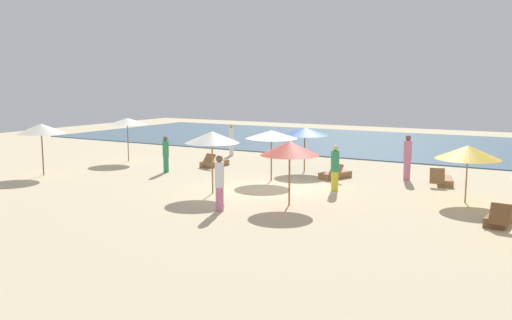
# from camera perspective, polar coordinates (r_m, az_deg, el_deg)

# --- Properties ---
(ground_plane) EXTENTS (60.00, 60.00, 0.00)m
(ground_plane) POSITION_cam_1_polar(r_m,az_deg,el_deg) (21.04, 2.17, -3.03)
(ground_plane) COLOR beige
(ocean_water) EXTENTS (48.00, 16.00, 0.06)m
(ocean_water) POSITION_cam_1_polar(r_m,az_deg,el_deg) (36.80, 14.47, 1.69)
(ocean_water) COLOR #476B7F
(ocean_water) RESTS_ON ground_plane
(umbrella_0) EXTENTS (2.06, 2.06, 2.32)m
(umbrella_0) POSITION_cam_1_polar(r_m,az_deg,el_deg) (25.49, -22.03, 3.14)
(umbrella_0) COLOR brown
(umbrella_0) RESTS_ON ground_plane
(umbrella_1) EXTENTS (2.00, 2.00, 2.19)m
(umbrella_1) POSITION_cam_1_polar(r_m,az_deg,el_deg) (17.91, 3.62, 1.26)
(umbrella_1) COLOR olive
(umbrella_1) RESTS_ON ground_plane
(umbrella_3) EXTENTS (2.00, 2.00, 2.27)m
(umbrella_3) POSITION_cam_1_polar(r_m,az_deg,el_deg) (28.71, -13.63, 4.06)
(umbrella_3) COLOR brown
(umbrella_3) RESTS_ON ground_plane
(umbrella_4) EXTENTS (2.21, 2.21, 2.07)m
(umbrella_4) POSITION_cam_1_polar(r_m,az_deg,el_deg) (24.76, 5.25, 3.08)
(umbrella_4) COLOR olive
(umbrella_4) RESTS_ON ground_plane
(umbrella_5) EXTENTS (2.18, 2.18, 2.00)m
(umbrella_5) POSITION_cam_1_polar(r_m,az_deg,el_deg) (19.67, 21.75, 0.77)
(umbrella_5) COLOR olive
(umbrella_5) RESTS_ON ground_plane
(umbrella_6) EXTENTS (2.20, 2.20, 2.13)m
(umbrella_6) POSITION_cam_1_polar(r_m,az_deg,el_deg) (22.41, 1.67, 2.74)
(umbrella_6) COLOR olive
(umbrella_6) RESTS_ON ground_plane
(umbrella_7) EXTENTS (2.03, 2.03, 2.34)m
(umbrella_7) POSITION_cam_1_polar(r_m,az_deg,el_deg) (19.80, -4.73, 2.44)
(umbrella_7) COLOR olive
(umbrella_7) RESTS_ON ground_plane
(lounger_0) EXTENTS (0.96, 1.72, 0.75)m
(lounger_0) POSITION_cam_1_polar(r_m,az_deg,el_deg) (22.99, 19.46, -2.09)
(lounger_0) COLOR olive
(lounger_0) RESTS_ON ground_plane
(lounger_1) EXTENTS (1.17, 1.74, 0.74)m
(lounger_1) POSITION_cam_1_polar(r_m,az_deg,el_deg) (23.32, 8.49, -1.56)
(lounger_1) COLOR olive
(lounger_1) RESTS_ON ground_plane
(lounger_2) EXTENTS (0.88, 1.75, 0.71)m
(lounger_2) POSITION_cam_1_polar(r_m,az_deg,el_deg) (26.38, -4.52, -0.34)
(lounger_2) COLOR olive
(lounger_2) RESTS_ON ground_plane
(lounger_3) EXTENTS (0.75, 1.68, 0.75)m
(lounger_3) POSITION_cam_1_polar(r_m,az_deg,el_deg) (17.32, 24.62, -5.73)
(lounger_3) COLOR brown
(lounger_3) RESTS_ON ground_plane
(person_0) EXTENTS (0.38, 0.38, 1.69)m
(person_0) POSITION_cam_1_polar(r_m,az_deg,el_deg) (24.90, -9.64, 0.67)
(person_0) COLOR #338C59
(person_0) RESTS_ON ground_plane
(person_1) EXTENTS (0.40, 0.40, 1.78)m
(person_1) POSITION_cam_1_polar(r_m,az_deg,el_deg) (30.14, -2.65, 2.21)
(person_1) COLOR white
(person_1) RESTS_ON ground_plane
(person_2) EXTENTS (0.43, 0.43, 1.83)m
(person_2) POSITION_cam_1_polar(r_m,az_deg,el_deg) (17.23, -3.94, -2.42)
(person_2) COLOR #D17299
(person_2) RESTS_ON ground_plane
(person_3) EXTENTS (0.44, 0.44, 1.76)m
(person_3) POSITION_cam_1_polar(r_m,az_deg,el_deg) (20.57, 8.45, -0.84)
(person_3) COLOR yellow
(person_3) RESTS_ON ground_plane
(person_4) EXTENTS (0.46, 0.46, 1.93)m
(person_4) POSITION_cam_1_polar(r_m,az_deg,el_deg) (23.51, 15.92, 0.30)
(person_4) COLOR #D17299
(person_4) RESTS_ON ground_plane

